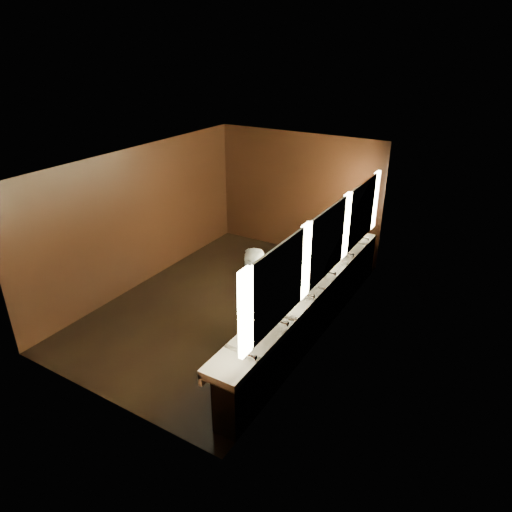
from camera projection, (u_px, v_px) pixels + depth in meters
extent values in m
plane|color=black|center=(226.00, 304.00, 8.79)|extent=(6.00, 6.00, 0.00)
cube|color=#2D2D2B|center=(221.00, 160.00, 7.59)|extent=(4.00, 6.00, 0.02)
cube|color=black|center=(297.00, 194.00, 10.51)|extent=(4.00, 0.02, 2.80)
cube|color=black|center=(91.00, 316.00, 5.86)|extent=(4.00, 0.02, 2.80)
cube|color=black|center=(141.00, 217.00, 9.12)|extent=(0.02, 6.00, 2.80)
cube|color=black|center=(327.00, 263.00, 7.26)|extent=(0.02, 6.00, 2.80)
cube|color=black|center=(313.00, 313.00, 7.77)|extent=(0.36, 5.40, 0.81)
cube|color=white|center=(309.00, 288.00, 7.62)|extent=(0.55, 5.40, 0.12)
cube|color=white|center=(296.00, 289.00, 7.77)|extent=(0.06, 5.40, 0.18)
cylinder|color=silver|center=(250.00, 356.00, 5.77)|extent=(0.18, 0.04, 0.04)
cylinder|color=silver|center=(282.00, 322.00, 6.46)|extent=(0.18, 0.04, 0.04)
cylinder|color=silver|center=(309.00, 295.00, 7.14)|extent=(0.18, 0.04, 0.04)
cylinder|color=silver|center=(331.00, 273.00, 7.82)|extent=(0.18, 0.04, 0.04)
cylinder|color=silver|center=(349.00, 254.00, 8.50)|extent=(0.18, 0.04, 0.04)
cylinder|color=silver|center=(364.00, 239.00, 9.18)|extent=(0.18, 0.04, 0.04)
cube|color=#FAEDB3|center=(245.00, 314.00, 5.26)|extent=(0.06, 0.22, 1.15)
cube|color=white|center=(279.00, 285.00, 5.88)|extent=(0.03, 1.32, 1.15)
cube|color=#FAEDB3|center=(305.00, 261.00, 6.50)|extent=(0.06, 0.23, 1.15)
cube|color=white|center=(328.00, 242.00, 7.12)|extent=(0.03, 1.32, 1.15)
cube|color=#FAEDB3|center=(345.00, 226.00, 7.74)|extent=(0.06, 0.23, 1.15)
cube|color=white|center=(362.00, 212.00, 8.36)|extent=(0.03, 1.32, 1.15)
cube|color=#FAEDB3|center=(375.00, 200.00, 8.98)|extent=(0.06, 0.22, 1.15)
imported|color=#8CAED1|center=(251.00, 300.00, 7.18)|extent=(0.47, 0.68, 1.80)
cylinder|color=black|center=(274.00, 342.00, 7.22)|extent=(0.43, 0.43, 0.56)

